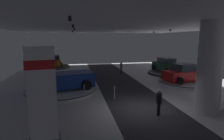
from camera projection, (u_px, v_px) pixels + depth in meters
The scene contains 16 objects.
ground at pixel (144, 109), 11.68m from camera, with size 24.00×44.00×0.06m.
ceiling_with_spotlights at pixel (147, 20), 10.72m from camera, with size 24.00×44.00×0.39m.
column_right at pixel (210, 68), 10.60m from camera, with size 1.40×1.40×5.50m.
brand_sign_pylon at pixel (42, 97), 7.30m from camera, with size 1.35×0.84×4.18m.
display_platform_mid_right at pixel (184, 83), 17.78m from camera, with size 4.92×4.92×0.37m.
display_car_mid_right at pixel (185, 73), 17.61m from camera, with size 4.43×2.76×1.71m.
display_platform_deep_left at pixel (54, 67), 28.23m from camera, with size 4.76×4.76×0.26m.
display_car_deep_left at pixel (54, 61), 28.11m from camera, with size 2.69×4.41×1.71m.
display_platform_mid_left at pixel (62, 90), 15.30m from camera, with size 5.82×5.82×0.28m.
pickup_truck_mid_left at pixel (57, 78), 14.99m from camera, with size 5.62×3.53×2.30m.
display_platform_far_right at pixel (167, 72), 23.21m from camera, with size 4.80×4.80×0.34m.
display_car_far_right at pixel (167, 65), 23.08m from camera, with size 2.76×4.44×1.71m.
visitor_walking_near at pixel (159, 101), 10.54m from camera, with size 0.32×0.32×1.59m.
visitor_walking_far at pixel (121, 67), 22.86m from camera, with size 0.32×0.32×1.59m.
stanchion_a at pixel (84, 93), 13.88m from camera, with size 0.28×0.28×1.01m.
stanchion_b at pixel (114, 94), 13.50m from camera, with size 0.28×0.28×1.01m.
Camera 1 is at (-4.23, -10.44, 4.47)m, focal length 29.02 mm.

